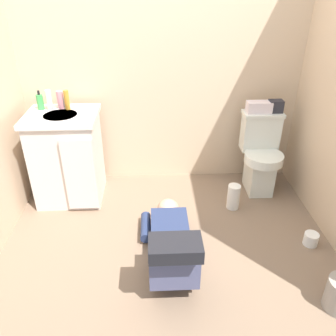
{
  "coord_description": "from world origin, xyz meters",
  "views": [
    {
      "loc": [
        -0.09,
        -2.09,
        1.83
      ],
      "look_at": [
        0.02,
        0.35,
        0.45
      ],
      "focal_mm": 36.59,
      "sensor_mm": 36.0,
      "label": 1
    }
  ],
  "objects_px": {
    "paper_towel_roll": "(233,197)",
    "soap_dispenser": "(40,102)",
    "faucet": "(63,103)",
    "person_plumber": "(171,244)",
    "bottle_white": "(49,100)",
    "bottle_pink": "(60,100)",
    "toilet": "(260,154)",
    "toiletry_bag": "(276,106)",
    "bottle_amber": "(67,100)",
    "toilet_paper_roll": "(311,239)",
    "tissue_box": "(259,107)",
    "vanity_cabinet": "(68,157)"
  },
  "relations": [
    {
      "from": "paper_towel_roll",
      "to": "soap_dispenser",
      "type": "bearing_deg",
      "value": 167.05
    },
    {
      "from": "bottle_pink",
      "to": "paper_towel_roll",
      "type": "bearing_deg",
      "value": -15.14
    },
    {
      "from": "paper_towel_roll",
      "to": "toilet_paper_roll",
      "type": "relative_size",
      "value": 2.09
    },
    {
      "from": "faucet",
      "to": "paper_towel_roll",
      "type": "bearing_deg",
      "value": -15.28
    },
    {
      "from": "toilet_paper_roll",
      "to": "vanity_cabinet",
      "type": "bearing_deg",
      "value": 158.79
    },
    {
      "from": "bottle_white",
      "to": "bottle_amber",
      "type": "xyz_separation_m",
      "value": [
        0.15,
        0.01,
        -0.0
      ]
    },
    {
      "from": "person_plumber",
      "to": "toilet_paper_roll",
      "type": "relative_size",
      "value": 9.68
    },
    {
      "from": "tissue_box",
      "to": "bottle_amber",
      "type": "height_order",
      "value": "bottle_amber"
    },
    {
      "from": "toilet_paper_roll",
      "to": "soap_dispenser",
      "type": "bearing_deg",
      "value": 157.62
    },
    {
      "from": "bottle_white",
      "to": "paper_towel_roll",
      "type": "relative_size",
      "value": 0.75
    },
    {
      "from": "vanity_cabinet",
      "to": "toiletry_bag",
      "type": "xyz_separation_m",
      "value": [
        1.87,
        0.15,
        0.39
      ]
    },
    {
      "from": "faucet",
      "to": "bottle_pink",
      "type": "bearing_deg",
      "value": 174.13
    },
    {
      "from": "tissue_box",
      "to": "soap_dispenser",
      "type": "bearing_deg",
      "value": -179.15
    },
    {
      "from": "soap_dispenser",
      "to": "toiletry_bag",
      "type": "bearing_deg",
      "value": 0.78
    },
    {
      "from": "soap_dispenser",
      "to": "toilet_paper_roll",
      "type": "distance_m",
      "value": 2.48
    },
    {
      "from": "toilet",
      "to": "bottle_amber",
      "type": "relative_size",
      "value": 4.52
    },
    {
      "from": "tissue_box",
      "to": "paper_towel_roll",
      "type": "height_order",
      "value": "tissue_box"
    },
    {
      "from": "faucet",
      "to": "person_plumber",
      "type": "bearing_deg",
      "value": -50.26
    },
    {
      "from": "vanity_cabinet",
      "to": "faucet",
      "type": "height_order",
      "value": "faucet"
    },
    {
      "from": "toilet",
      "to": "toiletry_bag",
      "type": "bearing_deg",
      "value": 40.77
    },
    {
      "from": "toiletry_bag",
      "to": "bottle_pink",
      "type": "distance_m",
      "value": 1.9
    },
    {
      "from": "faucet",
      "to": "toilet_paper_roll",
      "type": "height_order",
      "value": "faucet"
    },
    {
      "from": "bottle_amber",
      "to": "tissue_box",
      "type": "bearing_deg",
      "value": 1.14
    },
    {
      "from": "tissue_box",
      "to": "paper_towel_roll",
      "type": "distance_m",
      "value": 0.84
    },
    {
      "from": "person_plumber",
      "to": "paper_towel_roll",
      "type": "height_order",
      "value": "person_plumber"
    },
    {
      "from": "bottle_amber",
      "to": "bottle_pink",
      "type": "bearing_deg",
      "value": 155.92
    },
    {
      "from": "bottle_white",
      "to": "bottle_pink",
      "type": "xyz_separation_m",
      "value": [
        0.08,
        0.04,
        -0.01
      ]
    },
    {
      "from": "vanity_cabinet",
      "to": "tissue_box",
      "type": "xyz_separation_m",
      "value": [
        1.72,
        0.15,
        0.38
      ]
    },
    {
      "from": "bottle_white",
      "to": "toilet_paper_roll",
      "type": "height_order",
      "value": "bottle_white"
    },
    {
      "from": "person_plumber",
      "to": "soap_dispenser",
      "type": "relative_size",
      "value": 6.42
    },
    {
      "from": "paper_towel_roll",
      "to": "toilet_paper_roll",
      "type": "height_order",
      "value": "paper_towel_roll"
    },
    {
      "from": "toilet",
      "to": "paper_towel_roll",
      "type": "xyz_separation_m",
      "value": [
        -0.3,
        -0.32,
        -0.25
      ]
    },
    {
      "from": "person_plumber",
      "to": "bottle_white",
      "type": "height_order",
      "value": "bottle_white"
    },
    {
      "from": "toilet",
      "to": "toiletry_bag",
      "type": "xyz_separation_m",
      "value": [
        0.1,
        0.09,
        0.44
      ]
    },
    {
      "from": "vanity_cabinet",
      "to": "paper_towel_roll",
      "type": "height_order",
      "value": "vanity_cabinet"
    },
    {
      "from": "tissue_box",
      "to": "bottle_amber",
      "type": "relative_size",
      "value": 1.32
    },
    {
      "from": "toiletry_bag",
      "to": "paper_towel_roll",
      "type": "height_order",
      "value": "toiletry_bag"
    },
    {
      "from": "soap_dispenser",
      "to": "bottle_amber",
      "type": "relative_size",
      "value": 1.0
    },
    {
      "from": "toilet",
      "to": "faucet",
      "type": "relative_size",
      "value": 7.5
    },
    {
      "from": "toilet",
      "to": "person_plumber",
      "type": "height_order",
      "value": "toilet"
    },
    {
      "from": "paper_towel_roll",
      "to": "bottle_pink",
      "type": "bearing_deg",
      "value": 164.86
    },
    {
      "from": "bottle_pink",
      "to": "faucet",
      "type": "bearing_deg",
      "value": -5.87
    },
    {
      "from": "tissue_box",
      "to": "vanity_cabinet",
      "type": "bearing_deg",
      "value": -174.88
    },
    {
      "from": "soap_dispenser",
      "to": "paper_towel_roll",
      "type": "height_order",
      "value": "soap_dispenser"
    },
    {
      "from": "faucet",
      "to": "tissue_box",
      "type": "distance_m",
      "value": 1.73
    },
    {
      "from": "toilet",
      "to": "toilet_paper_roll",
      "type": "distance_m",
      "value": 0.91
    },
    {
      "from": "toiletry_bag",
      "to": "toilet_paper_roll",
      "type": "relative_size",
      "value": 1.13
    },
    {
      "from": "toilet",
      "to": "toilet_paper_roll",
      "type": "bearing_deg",
      "value": -76.25
    },
    {
      "from": "toilet",
      "to": "bottle_white",
      "type": "xyz_separation_m",
      "value": [
        -1.88,
        0.05,
        0.54
      ]
    },
    {
      "from": "person_plumber",
      "to": "paper_towel_roll",
      "type": "bearing_deg",
      "value": 47.68
    }
  ]
}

